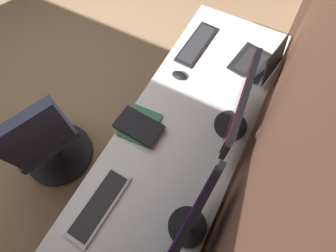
% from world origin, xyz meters
% --- Properties ---
extents(floor_plane, '(5.37, 5.37, 0.00)m').
position_xyz_m(floor_plane, '(0.00, 0.00, 0.00)').
color(floor_plane, '#9E7A56').
extents(wall_back, '(5.08, 0.10, 2.60)m').
position_xyz_m(wall_back, '(0.00, 2.04, 1.30)').
color(wall_back, brown).
rests_on(wall_back, ground).
extents(desk, '(2.34, 0.72, 0.73)m').
position_xyz_m(desk, '(0.35, 1.61, 0.67)').
color(desk, white).
rests_on(desk, ground).
extents(drawer_pedestal, '(0.40, 0.51, 0.69)m').
position_xyz_m(drawer_pedestal, '(0.64, 1.64, 0.35)').
color(drawer_pedestal, white).
rests_on(drawer_pedestal, ground).
extents(monitor_primary, '(0.55, 0.20, 0.40)m').
position_xyz_m(monitor_primary, '(0.08, 1.84, 0.96)').
color(monitor_primary, black).
rests_on(monitor_primary, desk).
extents(monitor_secondary, '(0.47, 0.20, 0.44)m').
position_xyz_m(monitor_secondary, '(0.72, 1.86, 0.98)').
color(monitor_secondary, black).
rests_on(monitor_secondary, desk).
extents(laptop_leftmost, '(0.33, 0.31, 0.23)m').
position_xyz_m(laptop_leftmost, '(-0.43, 1.85, 0.78)').
color(laptop_leftmost, black).
rests_on(laptop_leftmost, desk).
extents(keyboard_main, '(0.43, 0.16, 0.02)m').
position_xyz_m(keyboard_main, '(0.84, 1.41, 0.74)').
color(keyboard_main, silver).
rests_on(keyboard_main, desk).
extents(keyboard_spare, '(0.43, 0.16, 0.02)m').
position_xyz_m(keyboard_spare, '(-0.41, 1.39, 0.74)').
color(keyboard_spare, black).
rests_on(keyboard_spare, desk).
extents(mouse_main, '(0.06, 0.10, 0.03)m').
position_xyz_m(mouse_main, '(-0.10, 1.41, 0.75)').
color(mouse_main, black).
rests_on(mouse_main, desk).
extents(book_stack_near, '(0.24, 0.28, 0.05)m').
position_xyz_m(book_stack_near, '(0.35, 1.36, 0.75)').
color(book_stack_near, '#3D8456').
rests_on(book_stack_near, desk).
extents(office_chair, '(0.57, 0.61, 0.97)m').
position_xyz_m(office_chair, '(0.65, 0.72, 0.46)').
color(office_chair, '#383D56').
rests_on(office_chair, ground).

